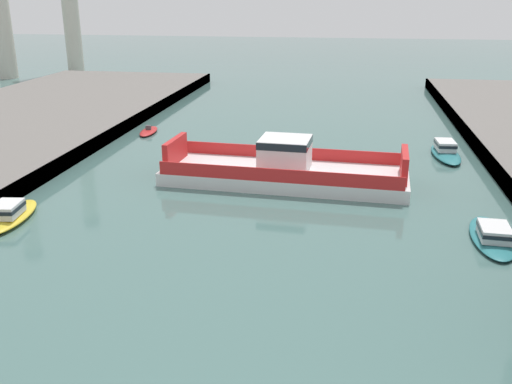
# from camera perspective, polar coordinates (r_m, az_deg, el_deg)

# --- Properties ---
(chain_ferry) EXTENTS (20.95, 8.24, 3.87)m
(chain_ferry) POSITION_cam_1_polar(r_m,az_deg,el_deg) (48.53, 2.88, 2.29)
(chain_ferry) COLOR silver
(chain_ferry) RESTS_ON ground
(moored_boat_near_right) EXTENTS (3.32, 7.05, 1.45)m
(moored_boat_near_right) POSITION_cam_1_polar(r_m,az_deg,el_deg) (43.98, -23.35, -2.01)
(moored_boat_near_right) COLOR yellow
(moored_boat_near_right) RESTS_ON ground
(moored_boat_mid_left) EXTENTS (2.11, 5.15, 0.91)m
(moored_boat_mid_left) POSITION_cam_1_polar(r_m,az_deg,el_deg) (67.25, -10.67, 5.99)
(moored_boat_mid_left) COLOR red
(moored_boat_mid_left) RESTS_ON ground
(moored_boat_mid_right) EXTENTS (2.88, 7.91, 1.48)m
(moored_boat_mid_right) POSITION_cam_1_polar(r_m,az_deg,el_deg) (59.52, 18.40, 3.93)
(moored_boat_mid_right) COLOR #237075
(moored_boat_mid_right) RESTS_ON ground
(moored_boat_far_left) EXTENTS (2.95, 7.53, 1.23)m
(moored_boat_far_left) POSITION_cam_1_polar(r_m,az_deg,el_deg) (40.20, 22.57, -3.98)
(moored_boat_far_left) COLOR #237075
(moored_boat_far_left) RESTS_ON ground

